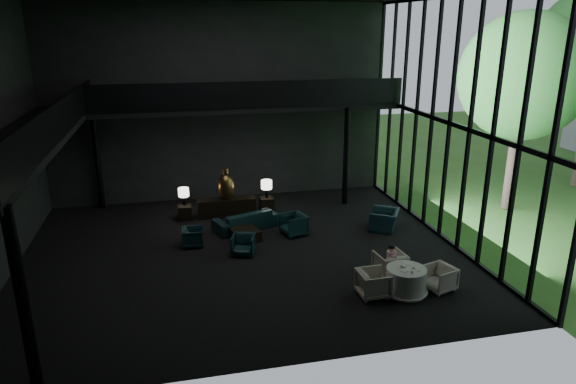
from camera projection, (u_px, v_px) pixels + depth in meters
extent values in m
cube|color=black|center=(244.00, 253.00, 16.70)|extent=(14.00, 12.00, 0.02)
cube|color=black|center=(221.00, 104.00, 21.04)|extent=(14.00, 0.04, 8.00)
cube|color=black|center=(283.00, 192.00, 9.91)|extent=(14.00, 0.04, 8.00)
cube|color=black|center=(26.00, 142.00, 14.21)|extent=(2.00, 12.00, 0.25)
cube|color=black|center=(249.00, 107.00, 20.32)|extent=(12.00, 2.00, 0.25)
cube|color=black|center=(61.00, 119.00, 14.23)|extent=(0.06, 12.00, 1.00)
cube|color=black|center=(252.00, 95.00, 19.21)|extent=(12.00, 0.06, 1.00)
cylinder|color=black|center=(23.00, 305.00, 9.75)|extent=(0.24, 0.24, 4.00)
cylinder|color=black|center=(97.00, 160.00, 20.32)|extent=(0.24, 0.24, 4.00)
cylinder|color=black|center=(346.00, 157.00, 20.81)|extent=(0.24, 0.24, 4.00)
cylinder|color=#382D23|center=(513.00, 149.00, 20.12)|extent=(0.36, 0.36, 4.90)
sphere|color=#2B5E21|center=(523.00, 76.00, 19.26)|extent=(4.80, 4.80, 4.80)
cube|color=black|center=(227.00, 207.00, 19.87)|extent=(2.24, 0.51, 0.71)
ellipsoid|color=#A98132|center=(226.00, 186.00, 19.58)|extent=(0.65, 0.65, 1.01)
cylinder|color=#A98132|center=(225.00, 171.00, 19.40)|extent=(0.22, 0.22, 0.20)
cube|color=black|center=(185.00, 213.00, 19.56)|extent=(0.50, 0.50, 0.55)
cylinder|color=black|center=(184.00, 201.00, 19.51)|extent=(0.12, 0.12, 0.35)
cylinder|color=white|center=(184.00, 192.00, 19.41)|extent=(0.40, 0.40, 0.32)
cube|color=black|center=(267.00, 205.00, 20.37)|extent=(0.54, 0.54, 0.59)
cylinder|color=black|center=(267.00, 193.00, 20.19)|extent=(0.13, 0.13, 0.37)
cylinder|color=white|center=(267.00, 185.00, 20.08)|extent=(0.43, 0.43, 0.34)
imported|color=#143334|center=(245.00, 215.00, 18.61)|extent=(2.70, 1.60, 1.02)
imported|color=#112F36|center=(193.00, 237.00, 17.18)|extent=(0.59, 0.63, 0.62)
imported|color=#133845|center=(294.00, 223.00, 18.09)|extent=(0.98, 1.02, 0.88)
imported|color=black|center=(243.00, 244.00, 16.54)|extent=(0.82, 0.80, 0.68)
imported|color=black|center=(385.00, 216.00, 18.56)|extent=(1.21, 1.35, 0.99)
cube|color=black|center=(245.00, 235.00, 17.68)|extent=(1.07, 1.07, 0.39)
cylinder|color=white|center=(406.00, 281.00, 14.10)|extent=(1.10, 1.10, 0.75)
cone|color=white|center=(405.00, 291.00, 14.20)|extent=(1.24, 1.24, 0.10)
imported|color=beige|center=(390.00, 262.00, 15.04)|extent=(0.95, 0.91, 0.90)
imported|color=#B4AB8F|center=(439.00, 277.00, 14.29)|extent=(0.89, 0.92, 0.77)
imported|color=beige|center=(373.00, 282.00, 13.94)|extent=(0.82, 0.87, 0.87)
cylinder|color=silver|center=(391.00, 257.00, 14.91)|extent=(0.27, 0.27, 0.39)
sphere|color=#D8A884|center=(392.00, 248.00, 14.82)|extent=(0.19, 0.19, 0.19)
ellipsoid|color=black|center=(392.00, 247.00, 14.81)|extent=(0.20, 0.20, 0.14)
cylinder|color=white|center=(404.00, 270.00, 13.88)|extent=(0.30, 0.30, 0.01)
cylinder|color=white|center=(407.00, 263.00, 14.27)|extent=(0.30, 0.30, 0.02)
cylinder|color=white|center=(418.00, 270.00, 13.88)|extent=(0.19, 0.19, 0.01)
cylinder|color=white|center=(413.00, 267.00, 13.96)|extent=(0.10, 0.10, 0.06)
ellipsoid|color=white|center=(403.00, 266.00, 14.04)|extent=(0.16, 0.16, 0.08)
cylinder|color=#99999E|center=(412.00, 272.00, 13.71)|extent=(0.08, 0.08, 0.07)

